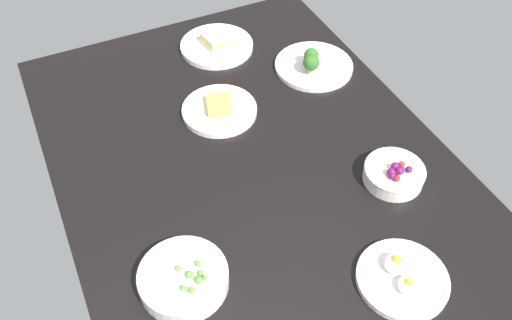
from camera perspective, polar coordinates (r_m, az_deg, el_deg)
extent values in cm
cube|color=black|center=(130.87, 0.00, -1.19)|extent=(130.18, 89.92, 4.00)
cylinder|color=white|center=(142.39, -3.83, 5.19)|extent=(19.47, 19.47, 1.57)
torus|color=#B7B7BC|center=(141.86, -3.85, 5.43)|extent=(17.63, 17.63, 0.50)
cube|color=#F2D14C|center=(141.07, -3.87, 5.79)|extent=(8.56, 7.90, 2.41)
cylinder|color=white|center=(110.10, -7.58, -12.19)|extent=(17.80, 17.80, 3.55)
torus|color=white|center=(108.59, -7.68, -11.71)|extent=(17.89, 17.89, 0.80)
sphere|color=#599E38|center=(106.30, -7.60, -13.14)|extent=(1.19, 1.19, 1.19)
sphere|color=#599E38|center=(107.41, -6.94, -11.81)|extent=(1.57, 1.57, 1.57)
sphere|color=#599E38|center=(106.63, -5.98, -12.37)|extent=(1.53, 1.53, 1.53)
sphere|color=#599E38|center=(107.09, -5.32, -12.10)|extent=(1.10, 1.10, 1.10)
sphere|color=#599E38|center=(108.74, -6.07, -10.69)|extent=(1.25, 1.25, 1.25)
sphere|color=#599E38|center=(105.81, -6.73, -13.38)|extent=(1.31, 1.31, 1.31)
sphere|color=#599E38|center=(107.57, -5.80, -11.67)|extent=(1.22, 1.22, 1.22)
sphere|color=#599E38|center=(108.67, -8.12, -11.14)|extent=(1.17, 1.17, 1.17)
cylinder|color=white|center=(114.11, 15.03, -11.92)|extent=(18.36, 18.36, 1.44)
torus|color=#B7B7BC|center=(113.51, 15.10, -11.73)|extent=(16.65, 16.65, 0.50)
ellipsoid|color=white|center=(113.23, 14.37, -10.42)|extent=(4.87, 4.87, 2.68)
sphere|color=yellow|center=(112.24, 14.48, -10.09)|extent=(1.95, 1.95, 1.95)
ellipsoid|color=white|center=(111.42, 15.57, -12.49)|extent=(4.17, 4.17, 2.29)
sphere|color=yellow|center=(110.56, 15.68, -12.22)|extent=(1.67, 1.67, 1.67)
cylinder|color=white|center=(157.49, 6.06, 9.73)|extent=(22.02, 22.02, 1.32)
torus|color=#B7B7BC|center=(157.09, 6.08, 9.92)|extent=(19.87, 19.87, 0.50)
cylinder|color=#9EBC72|center=(155.86, 5.72, 10.06)|extent=(1.46, 1.46, 1.95)
sphere|color=#2D6023|center=(154.35, 5.79, 10.81)|extent=(4.17, 4.17, 4.17)
cylinder|color=#9EBC72|center=(152.99, 5.70, 9.27)|extent=(1.59, 1.59, 2.05)
sphere|color=#2D6023|center=(151.34, 5.78, 10.08)|extent=(4.53, 4.53, 4.53)
cylinder|color=white|center=(129.10, 14.17, -1.48)|extent=(13.81, 13.81, 3.54)
torus|color=white|center=(127.81, 14.32, -0.96)|extent=(14.06, 14.06, 0.80)
sphere|color=#B2232D|center=(128.23, 14.96, -0.43)|extent=(1.51, 1.51, 1.51)
sphere|color=#59144C|center=(126.97, 14.32, -0.68)|extent=(2.05, 2.05, 2.05)
sphere|color=#59144C|center=(125.16, 14.05, -1.61)|extent=(1.73, 1.73, 1.73)
sphere|color=#59144C|center=(125.63, 13.94, -1.25)|extent=(2.00, 2.00, 2.00)
sphere|color=maroon|center=(126.38, 14.57, -1.22)|extent=(1.51, 1.51, 1.51)
sphere|color=#59144C|center=(127.53, 15.69, -0.96)|extent=(1.58, 1.58, 1.58)
sphere|color=#59144C|center=(126.39, 14.76, -1.09)|extent=(2.02, 2.02, 2.02)
sphere|color=maroon|center=(125.07, 14.49, -1.88)|extent=(1.46, 1.46, 1.46)
cylinder|color=white|center=(164.57, -4.12, 11.78)|extent=(21.37, 21.37, 1.55)
torus|color=#B7B7BC|center=(164.13, -4.14, 12.00)|extent=(19.31, 19.31, 0.50)
cube|color=beige|center=(163.78, -4.15, 12.17)|extent=(8.18, 8.09, 1.20)
cube|color=#E5B24C|center=(163.21, -4.17, 12.46)|extent=(8.18, 8.09, 0.80)
cube|color=beige|center=(162.65, -4.18, 12.75)|extent=(8.18, 8.09, 1.20)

